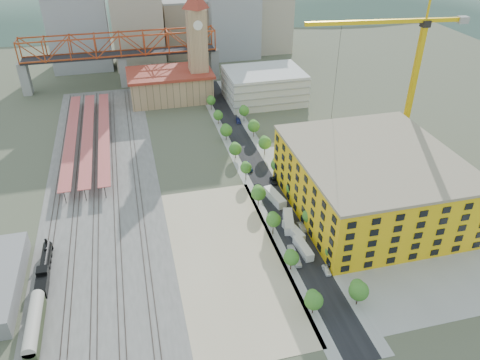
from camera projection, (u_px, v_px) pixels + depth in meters
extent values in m
plane|color=#474C38|center=(218.00, 192.00, 150.23)|extent=(400.00, 400.00, 0.00)
cube|color=#605E59|center=(103.00, 178.00, 157.19)|extent=(36.00, 165.00, 0.06)
cube|color=tan|center=(228.00, 257.00, 123.45)|extent=(28.00, 67.00, 0.06)
cube|color=black|center=(254.00, 163.00, 165.87)|extent=(12.00, 170.00, 0.06)
cube|color=gray|center=(239.00, 165.00, 164.74)|extent=(3.00, 170.00, 0.04)
cube|color=gray|center=(269.00, 161.00, 167.01)|extent=(3.00, 170.00, 0.04)
cube|color=gray|center=(375.00, 207.00, 143.05)|extent=(50.00, 90.00, 0.06)
cube|color=#382B23|center=(57.00, 184.00, 154.08)|extent=(0.12, 160.00, 0.18)
cube|color=#382B23|center=(61.00, 183.00, 154.38)|extent=(0.12, 160.00, 0.18)
cube|color=#382B23|center=(76.00, 181.00, 155.32)|extent=(0.12, 160.00, 0.18)
cube|color=#382B23|center=(80.00, 181.00, 155.62)|extent=(0.12, 160.00, 0.18)
cube|color=#382B23|center=(95.00, 179.00, 156.56)|extent=(0.12, 160.00, 0.18)
cube|color=#382B23|center=(99.00, 178.00, 156.86)|extent=(0.12, 160.00, 0.18)
cube|color=#382B23|center=(113.00, 177.00, 157.80)|extent=(0.12, 160.00, 0.18)
cube|color=#382B23|center=(117.00, 176.00, 158.10)|extent=(0.12, 160.00, 0.18)
cube|color=#382B23|center=(134.00, 174.00, 159.25)|extent=(0.12, 160.00, 0.18)
cube|color=#382B23|center=(138.00, 173.00, 159.54)|extent=(0.12, 160.00, 0.18)
cube|color=#B8474A|center=(71.00, 136.00, 175.46)|extent=(4.00, 80.00, 0.25)
cylinder|color=black|center=(72.00, 140.00, 176.51)|extent=(0.24, 0.24, 4.00)
cube|color=#B8474A|center=(88.00, 134.00, 176.70)|extent=(4.00, 80.00, 0.25)
cylinder|color=black|center=(88.00, 139.00, 177.75)|extent=(0.24, 0.24, 4.00)
cube|color=#B8474A|center=(104.00, 132.00, 177.94)|extent=(4.00, 80.00, 0.25)
cylinder|color=black|center=(105.00, 137.00, 178.99)|extent=(0.24, 0.24, 4.00)
cube|color=tan|center=(170.00, 87.00, 213.54)|extent=(36.00, 22.00, 12.00)
cube|color=maroon|center=(169.00, 73.00, 210.11)|extent=(38.00, 24.00, 1.20)
cube|color=tan|center=(198.00, 55.00, 207.18)|extent=(8.00, 8.00, 40.00)
cylinder|color=white|center=(198.00, 25.00, 196.40)|extent=(4.00, 0.30, 4.00)
cube|color=silver|center=(264.00, 86.00, 211.60)|extent=(34.00, 26.00, 14.00)
cube|color=gray|center=(25.00, 79.00, 218.26)|extent=(4.00, 6.00, 15.00)
cube|color=gray|center=(214.00, 64.00, 236.85)|extent=(4.00, 6.00, 15.00)
cube|color=gray|center=(124.00, 71.00, 227.55)|extent=(4.00, 6.00, 15.00)
cube|color=black|center=(121.00, 55.00, 223.32)|extent=(90.00, 9.00, 1.00)
cube|color=yellow|center=(371.00, 183.00, 137.68)|extent=(44.00, 50.00, 18.00)
cube|color=gray|center=(376.00, 155.00, 132.72)|extent=(44.60, 50.60, 0.80)
cube|color=#9EA0A3|center=(79.00, 31.00, 246.16)|extent=(30.00, 25.00, 38.00)
cube|color=#B2A58C|center=(136.00, 17.00, 244.54)|extent=(26.00, 22.00, 52.00)
cube|color=gray|center=(185.00, 28.00, 268.28)|extent=(24.00, 24.00, 30.00)
cube|color=#9EA0A3|center=(232.00, 2.00, 257.49)|extent=(28.00, 22.00, 60.00)
cube|color=#B2A58C|center=(271.00, 12.00, 270.80)|extent=(22.00, 20.00, 44.00)
cube|color=brown|center=(159.00, 29.00, 274.68)|extent=(20.00, 20.00, 26.00)
ellipsoid|color=#4C6B59|center=(60.00, 105.00, 383.72)|extent=(396.00, 216.00, 180.00)
ellipsoid|color=#4C6B59|center=(205.00, 117.00, 421.20)|extent=(484.00, 264.00, 220.00)
ellipsoid|color=#4C6B59|center=(331.00, 83.00, 434.36)|extent=(418.00, 228.00, 190.00)
cylinder|color=black|center=(46.00, 258.00, 119.85)|extent=(2.34, 11.25, 2.34)
cube|color=black|center=(43.00, 273.00, 114.73)|extent=(2.63, 2.81, 3.00)
cylinder|color=black|center=(46.00, 241.00, 122.82)|extent=(0.66, 0.66, 1.50)
sphere|color=black|center=(45.00, 250.00, 120.75)|extent=(0.94, 0.94, 0.94)
cone|color=black|center=(49.00, 247.00, 125.84)|extent=(2.44, 1.50, 2.44)
cube|color=black|center=(42.00, 287.00, 111.56)|extent=(2.63, 5.63, 2.63)
cube|color=#2B361D|center=(35.00, 327.00, 100.91)|extent=(2.72, 16.88, 3.00)
cylinder|color=#ADA899|center=(33.00, 322.00, 100.07)|extent=(2.91, 16.88, 2.91)
cube|color=#E4B20E|center=(411.00, 96.00, 158.81)|extent=(1.63, 1.63, 45.89)
cube|color=black|center=(425.00, 24.00, 146.14)|extent=(2.55, 2.55, 2.04)
cube|color=#E4B20E|center=(366.00, 22.00, 143.52)|extent=(38.62, 5.79, 1.22)
cube|color=#E4B20E|center=(445.00, 20.00, 146.27)|extent=(12.30, 2.66, 1.22)
cube|color=gray|center=(463.00, 20.00, 147.03)|extent=(3.34, 2.89, 2.04)
cube|color=#E4B20E|center=(429.00, 7.00, 143.45)|extent=(0.51, 0.51, 8.16)
cube|color=silver|center=(303.00, 248.00, 124.62)|extent=(2.88, 8.92, 2.40)
cube|color=silver|center=(293.00, 231.00, 130.98)|extent=(4.10, 9.09, 2.41)
cube|color=silver|center=(288.00, 221.00, 134.46)|extent=(5.14, 10.38, 2.75)
cube|color=silver|center=(275.00, 197.00, 144.98)|extent=(4.55, 10.52, 2.79)
imported|color=silver|center=(297.00, 261.00, 121.08)|extent=(2.42, 4.69, 1.53)
imported|color=#A6A7AB|center=(292.00, 251.00, 124.47)|extent=(1.66, 4.48, 1.46)
imported|color=black|center=(259.00, 188.00, 150.58)|extent=(2.67, 5.09, 1.37)
imported|color=navy|center=(248.00, 167.00, 161.93)|extent=(2.42, 5.59, 1.60)
imported|color=white|center=(327.00, 270.00, 118.26)|extent=(1.76, 3.96, 1.32)
imported|color=gray|center=(301.00, 227.00, 133.15)|extent=(1.88, 4.62, 1.49)
imported|color=black|center=(274.00, 181.00, 154.60)|extent=(2.71, 4.96, 1.32)
imported|color=navy|center=(238.00, 121.00, 194.72)|extent=(2.55, 5.00, 1.39)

